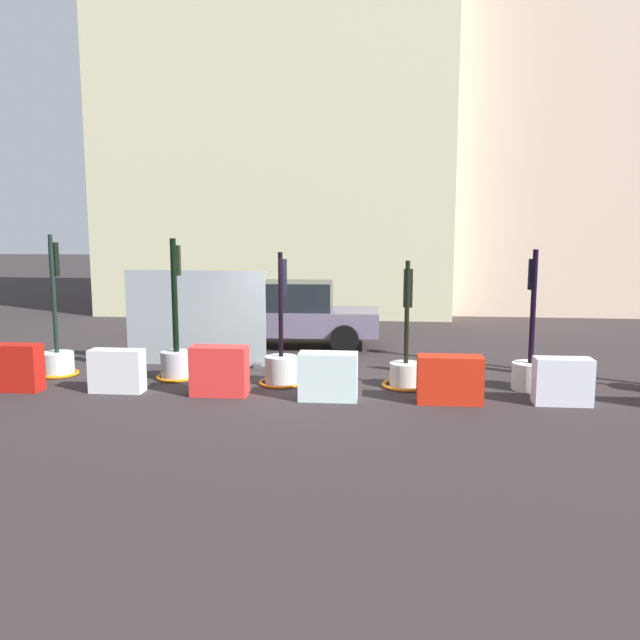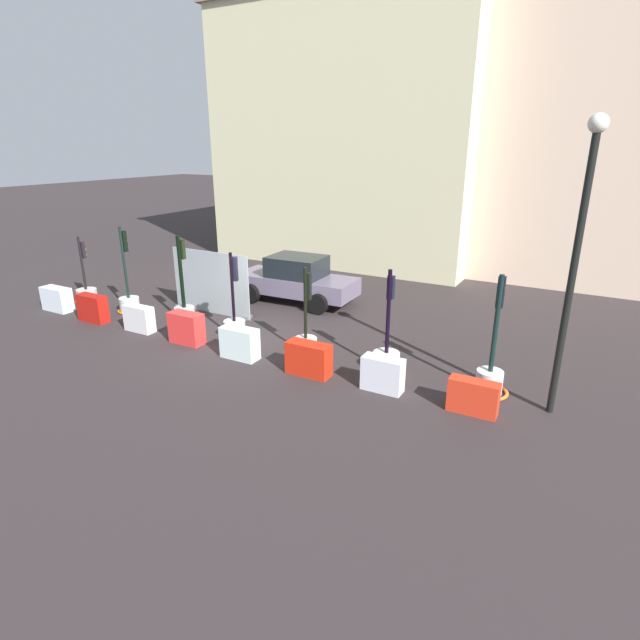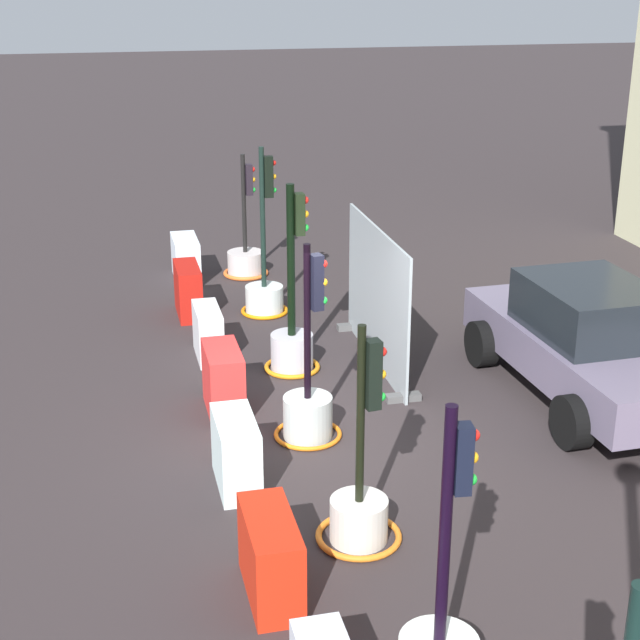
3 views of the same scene
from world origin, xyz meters
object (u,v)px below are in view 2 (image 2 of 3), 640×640
(traffic_light_3, at_px, (235,325))
(construction_barrier_4, at_px, (240,343))
(construction_barrier_2, at_px, (139,319))
(construction_barrier_7, at_px, (473,397))
(traffic_light_6, at_px, (490,375))
(traffic_light_5, at_px, (386,354))
(construction_barrier_5, at_px, (309,359))
(car_grey_saloon, at_px, (296,280))
(construction_barrier_6, at_px, (383,374))
(traffic_light_1, at_px, (129,299))
(traffic_light_4, at_px, (306,341))
(construction_barrier_0, at_px, (57,299))
(traffic_light_2, at_px, (184,309))
(traffic_light_0, at_px, (87,293))
(construction_barrier_3, at_px, (186,328))
(street_lamp_post, at_px, (578,244))
(construction_barrier_1, at_px, (93,308))

(traffic_light_3, bearing_deg, construction_barrier_4, -46.31)
(construction_barrier_2, distance_m, construction_barrier_7, 10.21)
(construction_barrier_7, bearing_deg, traffic_light_6, 84.57)
(traffic_light_5, bearing_deg, construction_barrier_5, -144.64)
(car_grey_saloon, bearing_deg, construction_barrier_6, -42.13)
(construction_barrier_5, distance_m, construction_barrier_6, 1.96)
(traffic_light_1, distance_m, traffic_light_4, 7.25)
(traffic_light_4, height_order, construction_barrier_2, traffic_light_4)
(construction_barrier_0, height_order, construction_barrier_5, construction_barrier_5)
(traffic_light_2, bearing_deg, construction_barrier_4, -21.98)
(traffic_light_0, relative_size, construction_barrier_3, 2.32)
(construction_barrier_2, distance_m, construction_barrier_3, 1.98)
(construction_barrier_7, distance_m, car_grey_saloon, 9.13)
(traffic_light_6, distance_m, street_lamp_post, 3.50)
(traffic_light_1, xyz_separation_m, street_lamp_post, (13.51, -0.30, 3.24))
(traffic_light_1, relative_size, construction_barrier_3, 2.83)
(traffic_light_0, height_order, street_lamp_post, street_lamp_post)
(traffic_light_2, xyz_separation_m, traffic_light_5, (7.01, -0.13, -0.03))
(construction_barrier_3, distance_m, construction_barrier_5, 4.17)
(car_grey_saloon, bearing_deg, construction_barrier_5, -55.07)
(construction_barrier_4, bearing_deg, traffic_light_6, 11.20)
(traffic_light_0, xyz_separation_m, construction_barrier_3, (6.06, -1.21, 0.13))
(traffic_light_6, relative_size, construction_barrier_3, 2.75)
(traffic_light_2, height_order, construction_barrier_4, traffic_light_2)
(traffic_light_4, height_order, construction_barrier_4, traffic_light_4)
(traffic_light_0, height_order, traffic_light_3, traffic_light_3)
(construction_barrier_3, height_order, car_grey_saloon, car_grey_saloon)
(traffic_light_5, relative_size, construction_barrier_0, 2.34)
(street_lamp_post, bearing_deg, car_grey_saloon, 155.64)
(traffic_light_5, height_order, construction_barrier_1, traffic_light_5)
(traffic_light_1, bearing_deg, traffic_light_6, -0.35)
(traffic_light_1, relative_size, traffic_light_6, 1.03)
(traffic_light_4, distance_m, traffic_light_5, 2.36)
(traffic_light_4, bearing_deg, construction_barrier_5, -55.89)
(traffic_light_5, xyz_separation_m, construction_barrier_6, (0.33, -1.03, -0.06))
(traffic_light_3, xyz_separation_m, construction_barrier_4, (1.04, -1.08, 0.00))
(construction_barrier_2, bearing_deg, construction_barrier_6, 0.17)
(traffic_light_4, bearing_deg, construction_barrier_0, -174.16)
(construction_barrier_0, relative_size, construction_barrier_6, 1.16)
(traffic_light_5, distance_m, construction_barrier_2, 7.84)
(traffic_light_6, relative_size, construction_barrier_1, 2.63)
(traffic_light_4, bearing_deg, construction_barrier_6, -19.90)
(traffic_light_5, relative_size, construction_barrier_4, 2.54)
(traffic_light_0, distance_m, construction_barrier_3, 6.18)
(construction_barrier_2, relative_size, car_grey_saloon, 0.22)
(construction_barrier_3, distance_m, construction_barrier_4, 2.03)
(construction_barrier_3, height_order, construction_barrier_7, construction_barrier_3)
(construction_barrier_2, xyz_separation_m, construction_barrier_3, (1.98, -0.01, 0.05))
(traffic_light_0, relative_size, construction_barrier_2, 2.39)
(traffic_light_5, bearing_deg, traffic_light_2, 178.93)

